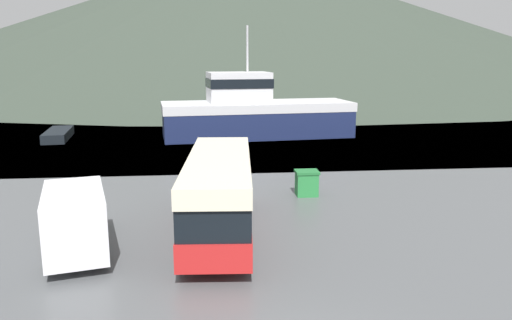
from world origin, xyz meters
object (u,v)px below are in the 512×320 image
(delivery_van, at_px, (75,218))
(storage_bin, at_px, (307,183))
(tour_bus, at_px, (219,191))
(small_boat, at_px, (58,134))
(fishing_boat, at_px, (254,112))

(delivery_van, distance_m, storage_bin, 12.39)
(tour_bus, distance_m, delivery_van, 5.73)
(storage_bin, distance_m, small_boat, 27.57)
(storage_bin, bearing_deg, fishing_boat, 92.71)
(tour_bus, relative_size, fishing_boat, 0.58)
(delivery_van, height_order, storage_bin, delivery_van)
(fishing_boat, distance_m, small_boat, 17.76)
(tour_bus, relative_size, delivery_van, 1.60)
(delivery_van, height_order, small_boat, delivery_van)
(delivery_van, bearing_deg, fishing_boat, 56.71)
(tour_bus, bearing_deg, storage_bin, 51.89)
(storage_bin, bearing_deg, tour_bus, -131.86)
(small_boat, bearing_deg, storage_bin, 125.47)
(tour_bus, distance_m, small_boat, 29.21)
(tour_bus, bearing_deg, fishing_boat, 85.16)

